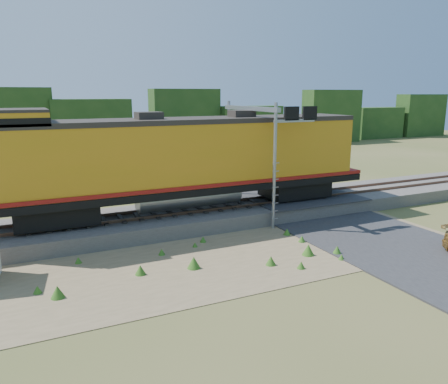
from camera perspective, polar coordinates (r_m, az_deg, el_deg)
ground at (r=20.12m, az=3.32°, el=-8.43°), size 140.00×140.00×0.00m
ballast at (r=25.15m, az=-3.21°, el=-3.12°), size 70.00×5.00×0.80m
rails at (r=25.02m, az=-3.22°, el=-2.06°), size 70.00×1.54×0.16m
dirt_shoulder at (r=19.73m, az=-2.55°, el=-8.82°), size 26.00×8.00×0.03m
road at (r=24.58m, az=17.02°, el=-4.81°), size 7.00×66.00×0.86m
tree_line_north at (r=55.35m, az=-15.94°, el=7.89°), size 130.00×3.00×6.50m
weed_clumps at (r=18.90m, az=-6.34°, el=-9.93°), size 15.00×6.20×0.56m
locomotive at (r=24.13m, az=-5.32°, el=4.27°), size 21.76×3.32×5.62m
signal_gantry at (r=25.26m, az=4.80°, el=7.85°), size 2.70×6.20×6.82m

